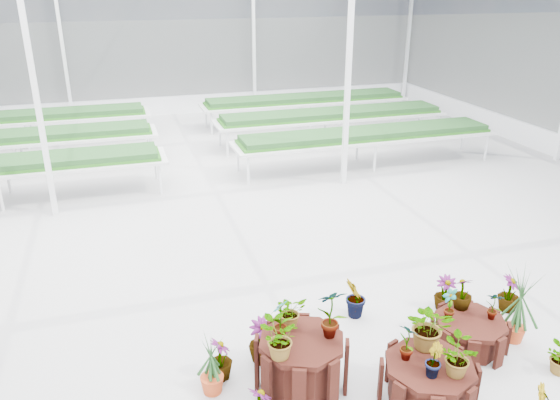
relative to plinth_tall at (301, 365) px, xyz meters
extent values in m
plane|color=gray|center=(0.06, 1.96, -0.33)|extent=(24.00, 24.00, 0.00)
cylinder|color=black|center=(0.00, 0.00, 0.00)|extent=(1.27, 1.27, 0.66)
cylinder|color=black|center=(1.20, -0.60, -0.07)|extent=(1.28, 1.28, 0.52)
cylinder|color=black|center=(2.20, 0.10, -0.13)|extent=(1.09, 1.09, 0.40)
imported|color=#1E431D|center=(-0.20, 0.10, 0.57)|extent=(0.31, 0.30, 0.49)
imported|color=#1E431D|center=(0.31, -0.03, 0.63)|extent=(0.33, 0.23, 0.60)
imported|color=#1E431D|center=(-0.04, 0.28, 0.52)|extent=(0.39, 0.35, 0.37)
imported|color=#1E431D|center=(-0.33, -0.21, 0.54)|extent=(0.48, 0.46, 0.43)
imported|color=#1E431D|center=(1.00, -0.45, 0.41)|extent=(0.25, 0.28, 0.44)
imported|color=#1E431D|center=(1.34, -0.80, 0.39)|extent=(0.39, 0.43, 0.41)
imported|color=#1E431D|center=(1.32, -0.34, 0.46)|extent=(0.63, 0.60, 0.54)
imported|color=#1E431D|center=(1.12, -0.75, 0.37)|extent=(0.23, 0.25, 0.36)
imported|color=#1E431D|center=(1.95, 0.22, 0.27)|extent=(0.19, 0.24, 0.41)
imported|color=#1E431D|center=(2.46, 0.06, 0.26)|extent=(0.24, 0.23, 0.38)
imported|color=#1E431D|center=(2.24, 0.37, 0.28)|extent=(0.26, 0.26, 0.43)
imported|color=#1E431D|center=(-0.80, 0.45, -0.08)|extent=(0.32, 0.32, 0.50)
imported|color=#1E431D|center=(2.92, -0.59, -0.12)|extent=(0.33, 0.38, 0.41)
imported|color=#1E431D|center=(3.21, 0.65, -0.07)|extent=(0.41, 0.41, 0.52)
imported|color=#1E431D|center=(2.39, 0.93, -0.08)|extent=(0.36, 0.36, 0.49)
imported|color=#1E431D|center=(1.14, 1.10, -0.03)|extent=(0.40, 0.42, 0.61)
imported|color=#1E431D|center=(-0.28, 0.60, -0.05)|extent=(0.32, 0.32, 0.56)
camera|label=1|loc=(-1.63, -4.53, 3.87)|focal=35.00mm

